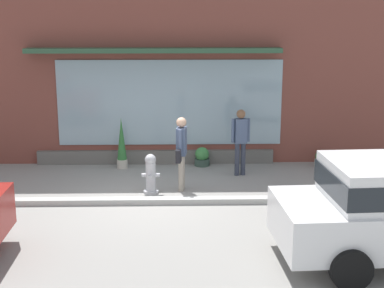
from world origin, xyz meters
The scene contains 9 objects.
ground_plane centered at (0.00, 0.00, 0.00)m, with size 60.00×60.00×0.00m, color gray.
curb_strip centered at (0.00, -0.20, 0.06)m, with size 14.00×0.24×0.12m, color #B2B2AD.
storefront centered at (0.01, 3.19, 2.54)m, with size 14.00×0.81×5.17m.
fire_hydrant centered at (-0.01, 0.51, 0.44)m, with size 0.40×0.37×0.89m.
pedestrian_with_handbag centered at (0.67, 0.67, 0.98)m, with size 0.26×0.68×1.67m.
pedestrian_passerby centered at (2.11, 1.86, 0.95)m, with size 0.46×0.25×1.63m.
potted_plant_window_left centered at (-0.84, 2.55, 0.64)m, with size 0.27×0.27×1.32m.
potted_plant_corner_tall centered at (1.22, 2.73, 0.23)m, with size 0.39×0.39×0.49m.
potted_plant_window_right centered at (4.27, 2.56, 0.20)m, with size 0.29×0.29×0.41m.
Camera 1 is at (0.61, -11.35, 3.95)m, focal length 52.40 mm.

